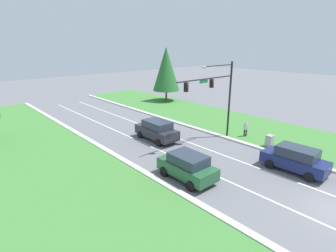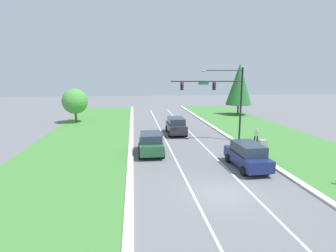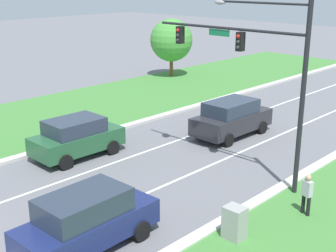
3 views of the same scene
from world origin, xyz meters
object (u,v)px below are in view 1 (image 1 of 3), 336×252
traffic_signal_mast (217,90)px  utility_cabinet (269,141)px  forest_suv (187,166)px  charcoal_suv (157,130)px  pedestrian (246,129)px  conifer_far_right_tree (166,69)px  navy_suv (295,159)px

traffic_signal_mast → utility_cabinet: (2.54, -4.69, -4.69)m
forest_suv → charcoal_suv: bearing=66.4°
pedestrian → conifer_far_right_tree: bearing=-91.0°
traffic_signal_mast → conifer_far_right_tree: size_ratio=0.86×
forest_suv → conifer_far_right_tree: conifer_far_right_tree is taller
traffic_signal_mast → conifer_far_right_tree: 20.75m
traffic_signal_mast → navy_suv: traffic_signal_mast is taller
navy_suv → pedestrian: (4.13, 7.03, -0.10)m
traffic_signal_mast → pedestrian: (3.47, -1.43, -4.37)m
forest_suv → traffic_signal_mast: bearing=26.3°
navy_suv → utility_cabinet: (3.21, 3.78, -0.41)m
traffic_signal_mast → forest_suv: 9.70m
traffic_signal_mast → conifer_far_right_tree: conifer_far_right_tree is taller
traffic_signal_mast → pedestrian: size_ratio=4.72×
traffic_signal_mast → conifer_far_right_tree: (9.54, 18.43, 0.27)m
navy_suv → conifer_far_right_tree: 29.12m
navy_suv → conifer_far_right_tree: (10.21, 26.89, 4.55)m
traffic_signal_mast → navy_suv: size_ratio=1.63×
utility_cabinet → pedestrian: 3.40m
navy_suv → forest_suv: bearing=145.3°
utility_cabinet → conifer_far_right_tree: size_ratio=0.13×
utility_cabinet → traffic_signal_mast: bearing=118.5°
navy_suv → utility_cabinet: navy_suv is taller
forest_suv → charcoal_suv: 8.77m
traffic_signal_mast → charcoal_suv: bearing=134.8°
utility_cabinet → forest_suv: bearing=174.8°
utility_cabinet → navy_suv: bearing=-130.4°
traffic_signal_mast → utility_cabinet: size_ratio=6.38×
navy_suv → conifer_far_right_tree: conifer_far_right_tree is taller
navy_suv → utility_cabinet: bearing=48.3°
pedestrian → charcoal_suv: bearing=-20.5°
traffic_signal_mast → utility_cabinet: traffic_signal_mast is taller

